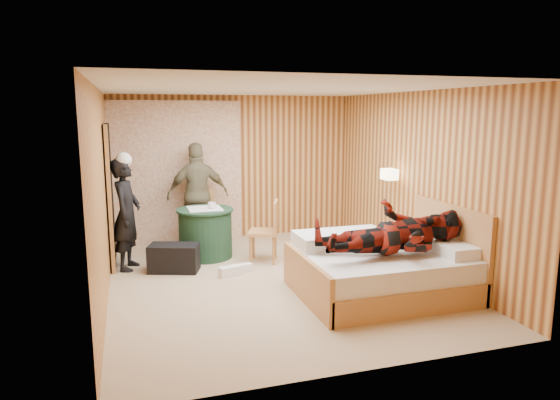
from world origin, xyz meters
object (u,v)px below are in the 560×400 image
object	(u,v)px
woman_standing	(127,214)
round_table	(205,233)
wall_lamp	(390,174)
duffel_bag	(174,258)
bed	(382,269)
nightstand	(395,246)
chair_far	(201,214)
man_at_table	(198,195)
man_on_bed	(395,221)
chair_near	(269,227)

from	to	relation	value
woman_standing	round_table	bearing A→B (deg)	-61.47
wall_lamp	round_table	xyz separation A→B (m)	(-2.63, 0.90, -0.91)
round_table	duffel_bag	xyz separation A→B (m)	(-0.53, -0.57, -0.19)
bed	round_table	world-z (taller)	bed
nightstand	chair_far	world-z (taller)	chair_far
round_table	man_at_table	world-z (taller)	man_at_table
duffel_bag	wall_lamp	bearing A→B (deg)	12.91
wall_lamp	woman_standing	size ratio (longest dim) A/B	0.16
nightstand	round_table	size ratio (longest dim) A/B	0.64
round_table	woman_standing	world-z (taller)	woman_standing
man_at_table	man_on_bed	size ratio (longest dim) A/B	0.97
man_on_bed	woman_standing	bearing A→B (deg)	143.93
wall_lamp	chair_near	distance (m)	1.96
bed	chair_far	distance (m)	3.41
man_on_bed	round_table	bearing A→B (deg)	127.32
round_table	woman_standing	bearing A→B (deg)	-167.64
wall_lamp	bed	xyz separation A→B (m)	(-0.80, -1.30, -0.99)
bed	duffel_bag	bearing A→B (deg)	145.33
nightstand	man_on_bed	distance (m)	1.58
chair_far	man_on_bed	bearing A→B (deg)	-39.35
chair_near	chair_far	bearing A→B (deg)	-123.80
chair_far	chair_near	world-z (taller)	chair_far
chair_far	duffel_bag	world-z (taller)	chair_far
woman_standing	man_on_bed	xyz separation A→B (m)	(2.99, -2.18, 0.17)
bed	nightstand	xyz separation A→B (m)	(0.75, 0.99, -0.03)
woman_standing	bed	bearing A→B (deg)	-107.17
chair_near	round_table	bearing A→B (deg)	-99.35
round_table	chair_near	xyz separation A→B (m)	(0.86, -0.51, 0.15)
chair_far	bed	bearing A→B (deg)	-37.77
chair_far	duffel_bag	size ratio (longest dim) A/B	1.37
round_table	chair_near	size ratio (longest dim) A/B	0.94
duffel_bag	man_at_table	distance (m)	1.55
duffel_bag	chair_far	bearing A→B (deg)	84.68
chair_near	man_at_table	size ratio (longest dim) A/B	0.54
man_at_table	wall_lamp	bearing A→B (deg)	146.84
bed	chair_near	size ratio (longest dim) A/B	2.15
nightstand	chair_far	xyz separation A→B (m)	(-2.55, 1.89, 0.26)
bed	chair_near	world-z (taller)	bed
wall_lamp	woman_standing	bearing A→B (deg)	170.21
bed	nightstand	size ratio (longest dim) A/B	3.60
chair_near	man_on_bed	xyz separation A→B (m)	(0.99, -1.92, 0.43)
wall_lamp	woman_standing	distance (m)	3.86
nightstand	wall_lamp	bearing A→B (deg)	82.14
wall_lamp	bed	world-z (taller)	wall_lamp
woman_standing	man_at_table	distance (m)	1.50
duffel_bag	woman_standing	size ratio (longest dim) A/B	0.43
man_at_table	woman_standing	bearing A→B (deg)	39.14
bed	woman_standing	size ratio (longest dim) A/B	1.26
wall_lamp	man_at_table	xyz separation A→B (m)	(-2.63, 1.63, -0.44)
chair_far	man_at_table	distance (m)	0.33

